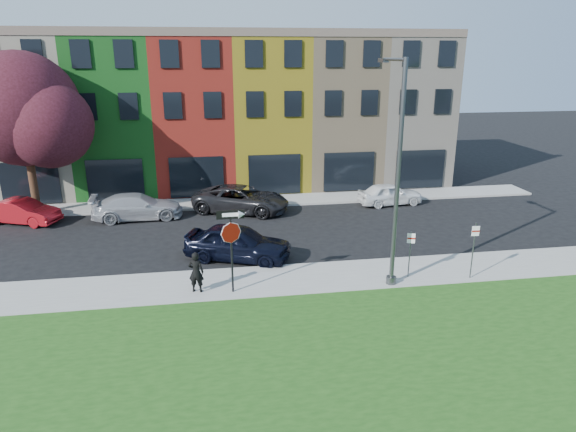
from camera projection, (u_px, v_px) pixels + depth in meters
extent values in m
plane|color=black|center=(333.00, 314.00, 18.71)|extent=(120.00, 120.00, 0.00)
cube|color=gray|center=(362.00, 275.00, 21.81)|extent=(40.00, 3.00, 0.12)
cube|color=gray|center=(230.00, 202.00, 32.34)|extent=(40.00, 2.40, 0.12)
cube|color=beige|center=(46.00, 115.00, 34.87)|extent=(5.00, 10.00, 10.00)
cube|color=#227C25|center=(122.00, 114.00, 35.62)|extent=(5.00, 10.00, 10.00)
cube|color=red|center=(195.00, 113.00, 36.37)|extent=(5.00, 10.00, 10.00)
cube|color=gold|center=(265.00, 111.00, 37.12)|extent=(5.00, 10.00, 10.00)
cube|color=tan|center=(332.00, 110.00, 37.87)|extent=(5.00, 10.00, 10.00)
cube|color=#B3A697|center=(397.00, 109.00, 38.62)|extent=(5.00, 10.00, 10.00)
cube|color=black|center=(236.00, 176.00, 33.05)|extent=(30.00, 0.12, 2.60)
cylinder|color=black|center=(232.00, 253.00, 19.68)|extent=(0.08, 0.08, 3.28)
cylinder|color=white|center=(231.00, 233.00, 19.41)|extent=(0.85, 0.05, 0.85)
cylinder|color=maroon|center=(231.00, 233.00, 19.39)|extent=(0.81, 0.04, 0.81)
cube|color=black|center=(230.00, 215.00, 19.19)|extent=(1.05, 0.06, 0.34)
cube|color=white|center=(230.00, 215.00, 19.16)|extent=(0.66, 0.03, 0.14)
imported|color=black|center=(196.00, 272.00, 19.92)|extent=(0.80, 0.69, 1.66)
imported|color=black|center=(238.00, 243.00, 23.36)|extent=(5.34, 6.20, 1.65)
imported|color=maroon|center=(22.00, 212.00, 28.38)|extent=(4.29, 5.13, 1.36)
imported|color=#9F9FA4|center=(137.00, 207.00, 29.13)|extent=(2.76, 5.31, 1.46)
imported|color=black|center=(241.00, 199.00, 30.40)|extent=(6.54, 7.46, 1.57)
imported|color=white|center=(390.00, 194.00, 31.90)|extent=(2.42, 4.32, 1.36)
cylinder|color=#444749|center=(398.00, 178.00, 19.54)|extent=(0.18, 0.18, 8.82)
cylinder|color=#444749|center=(391.00, 280.00, 20.84)|extent=(0.40, 0.40, 0.30)
cylinder|color=#444749|center=(395.00, 59.00, 19.16)|extent=(0.21, 2.00, 0.12)
cube|color=#444749|center=(383.00, 60.00, 20.20)|extent=(0.28, 0.56, 0.16)
cylinder|color=#444749|center=(410.00, 254.00, 21.22)|extent=(0.05, 0.05, 1.99)
cube|color=white|center=(411.00, 238.00, 20.97)|extent=(0.31, 0.12, 0.42)
cube|color=maroon|center=(411.00, 238.00, 20.95)|extent=(0.31, 0.11, 0.06)
cylinder|color=#444749|center=(473.00, 251.00, 21.03)|extent=(0.05, 0.05, 2.41)
cube|color=white|center=(476.00, 231.00, 20.74)|extent=(0.32, 0.03, 0.42)
cube|color=maroon|center=(476.00, 231.00, 20.72)|extent=(0.32, 0.02, 0.06)
cylinder|color=black|center=(33.00, 181.00, 29.44)|extent=(0.44, 0.44, 3.81)
sphere|color=black|center=(22.00, 109.00, 28.19)|extent=(6.25, 6.25, 6.25)
sphere|color=black|center=(49.00, 125.00, 27.78)|extent=(4.69, 4.69, 4.69)
sphere|color=black|center=(4.00, 118.00, 29.20)|extent=(4.38, 4.38, 4.38)
sphere|color=black|center=(28.00, 88.00, 28.49)|extent=(3.75, 3.75, 3.75)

